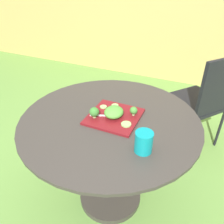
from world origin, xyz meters
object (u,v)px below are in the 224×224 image
at_px(salad_plate, 114,117).
at_px(drinking_glass, 144,143).
at_px(fork, 106,116).
at_px(patio_chair, 206,97).

distance_m(salad_plate, drinking_glass, 0.31).
bearing_deg(fork, patio_chair, 59.12).
bearing_deg(salad_plate, patio_chair, 60.51).
height_order(salad_plate, drinking_glass, drinking_glass).
bearing_deg(fork, drinking_glass, -32.46).
xyz_separation_m(salad_plate, fork, (-0.04, -0.02, 0.01)).
height_order(patio_chair, fork, patio_chair).
height_order(drinking_glass, fork, drinking_glass).
relative_size(patio_chair, salad_plate, 3.18).
bearing_deg(drinking_glass, patio_chair, 77.08).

